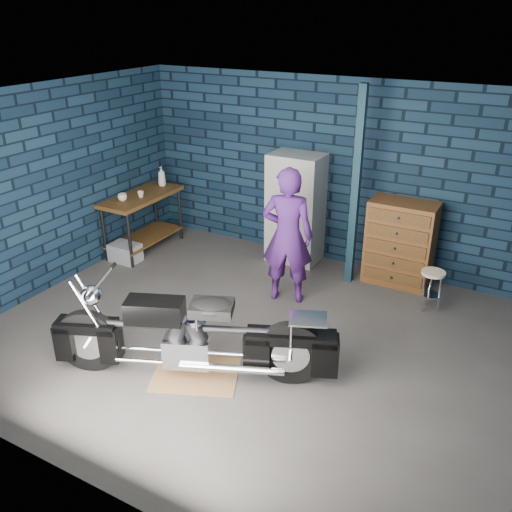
{
  "coord_description": "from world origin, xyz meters",
  "views": [
    {
      "loc": [
        2.69,
        -4.67,
        3.57
      ],
      "look_at": [
        -0.04,
        0.3,
        0.92
      ],
      "focal_mm": 38.0,
      "sensor_mm": 36.0,
      "label": 1
    }
  ],
  "objects": [
    {
      "name": "person",
      "position": [
        -0.01,
        1.06,
        0.9
      ],
      "size": [
        0.75,
        0.6,
        1.8
      ],
      "primitive_type": "imported",
      "rotation": [
        0.0,
        0.0,
        3.42
      ],
      "color": "#4A1E71",
      "rests_on": "ground"
    },
    {
      "name": "storage_bin",
      "position": [
        -2.66,
        0.92,
        0.14
      ],
      "size": [
        0.44,
        0.32,
        0.28
      ],
      "primitive_type": "cube",
      "color": "#97999F",
      "rests_on": "ground"
    },
    {
      "name": "locker",
      "position": [
        -0.44,
        2.23,
        0.82
      ],
      "size": [
        0.77,
        0.55,
        1.64
      ],
      "primitive_type": "cube",
      "color": "beige",
      "rests_on": "ground"
    },
    {
      "name": "cup_a",
      "position": [
        -2.74,
        1.07,
        0.96
      ],
      "size": [
        0.17,
        0.17,
        0.11
      ],
      "primitive_type": "imported",
      "rotation": [
        0.0,
        0.0,
        0.31
      ],
      "color": "beige",
      "rests_on": "workbench"
    },
    {
      "name": "room_walls",
      "position": [
        0.0,
        0.55,
        1.9
      ],
      "size": [
        6.02,
        5.01,
        2.71
      ],
      "color": "black",
      "rests_on": "ground"
    },
    {
      "name": "ground",
      "position": [
        0.0,
        0.0,
        0.0
      ],
      "size": [
        6.0,
        6.0,
        0.0
      ],
      "primitive_type": "plane",
      "color": "#4E4B49",
      "rests_on": "ground"
    },
    {
      "name": "tool_chest",
      "position": [
        1.14,
        2.23,
        0.59
      ],
      "size": [
        0.89,
        0.49,
        1.19
      ],
      "primitive_type": "cube",
      "color": "brown",
      "rests_on": "ground"
    },
    {
      "name": "workbench",
      "position": [
        -2.68,
        1.42,
        0.46
      ],
      "size": [
        0.6,
        1.4,
        0.91
      ],
      "primitive_type": "cube",
      "color": "brown",
      "rests_on": "ground"
    },
    {
      "name": "drip_mat",
      "position": [
        -0.12,
        -0.89,
        0.0
      ],
      "size": [
        1.08,
        0.96,
        0.01
      ],
      "primitive_type": "cube",
      "rotation": [
        0.0,
        0.0,
        0.4
      ],
      "color": "brown",
      "rests_on": "ground"
    },
    {
      "name": "bottle",
      "position": [
        -2.68,
        1.96,
        1.07
      ],
      "size": [
        0.14,
        0.14,
        0.31
      ],
      "primitive_type": "imported",
      "rotation": [
        0.0,
        0.0,
        0.19
      ],
      "color": "#97999F",
      "rests_on": "workbench"
    },
    {
      "name": "cup_b",
      "position": [
        -2.61,
        1.34,
        0.96
      ],
      "size": [
        0.12,
        0.12,
        0.09
      ],
      "primitive_type": "imported",
      "rotation": [
        0.0,
        0.0,
        0.23
      ],
      "color": "beige",
      "rests_on": "workbench"
    },
    {
      "name": "support_post",
      "position": [
        0.55,
        1.95,
        1.35
      ],
      "size": [
        0.1,
        0.1,
        2.7
      ],
      "primitive_type": "cube",
      "color": "#122C39",
      "rests_on": "ground"
    },
    {
      "name": "motorcycle",
      "position": [
        -0.12,
        -0.89,
        0.55
      ],
      "size": [
        2.58,
        1.6,
        1.11
      ],
      "primitive_type": null,
      "rotation": [
        0.0,
        0.0,
        0.4
      ],
      "color": "black",
      "rests_on": "ground"
    },
    {
      "name": "shop_stool",
      "position": [
        1.73,
        1.68,
        0.27
      ],
      "size": [
        0.35,
        0.35,
        0.54
      ],
      "primitive_type": null,
      "rotation": [
        0.0,
        0.0,
        -0.19
      ],
      "color": "beige",
      "rests_on": "ground"
    }
  ]
}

